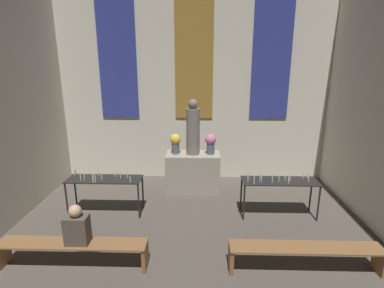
{
  "coord_description": "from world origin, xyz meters",
  "views": [
    {
      "loc": [
        0.19,
        2.08,
        3.18
      ],
      "look_at": [
        0.0,
        8.35,
        1.45
      ],
      "focal_mm": 28.0,
      "sensor_mm": 36.0,
      "label": 1
    }
  ],
  "objects_px": {
    "candle_rack_right": "(279,184)",
    "person_seated": "(77,227)",
    "candle_rack_left": "(104,182)",
    "statue": "(193,129)",
    "altar": "(193,172)",
    "pew_back_left": "(73,248)",
    "flower_vase_left": "(175,142)",
    "pew_back_right": "(305,253)",
    "flower_vase_right": "(211,143)"
  },
  "relations": [
    {
      "from": "candle_rack_right",
      "to": "person_seated",
      "type": "height_order",
      "value": "person_seated"
    },
    {
      "from": "candle_rack_left",
      "to": "statue",
      "type": "bearing_deg",
      "value": 33.47
    },
    {
      "from": "altar",
      "to": "pew_back_left",
      "type": "xyz_separation_m",
      "value": [
        -1.83,
        -3.0,
        -0.16
      ]
    },
    {
      "from": "candle_rack_right",
      "to": "pew_back_left",
      "type": "xyz_separation_m",
      "value": [
        -3.67,
        -1.78,
        -0.38
      ]
    },
    {
      "from": "flower_vase_left",
      "to": "person_seated",
      "type": "xyz_separation_m",
      "value": [
        -1.29,
        -3.0,
        -0.55
      ]
    },
    {
      "from": "candle_rack_right",
      "to": "pew_back_left",
      "type": "distance_m",
      "value": 4.09
    },
    {
      "from": "flower_vase_left",
      "to": "pew_back_right",
      "type": "bearing_deg",
      "value": -53.07
    },
    {
      "from": "person_seated",
      "to": "flower_vase_left",
      "type": "bearing_deg",
      "value": 66.76
    },
    {
      "from": "statue",
      "to": "candle_rack_right",
      "type": "xyz_separation_m",
      "value": [
        1.84,
        -1.22,
        -0.89
      ]
    },
    {
      "from": "statue",
      "to": "pew_back_left",
      "type": "xyz_separation_m",
      "value": [
        -1.83,
        -3.0,
        -1.27
      ]
    },
    {
      "from": "flower_vase_left",
      "to": "pew_back_right",
      "type": "relative_size",
      "value": 0.21
    },
    {
      "from": "altar",
      "to": "candle_rack_left",
      "type": "xyz_separation_m",
      "value": [
        -1.85,
        -1.22,
        0.22
      ]
    },
    {
      "from": "pew_back_right",
      "to": "person_seated",
      "type": "xyz_separation_m",
      "value": [
        -3.55,
        0.0,
        0.38
      ]
    },
    {
      "from": "altar",
      "to": "person_seated",
      "type": "distance_m",
      "value": 3.47
    },
    {
      "from": "person_seated",
      "to": "candle_rack_left",
      "type": "bearing_deg",
      "value": 94.14
    },
    {
      "from": "flower_vase_right",
      "to": "pew_back_right",
      "type": "distance_m",
      "value": 3.44
    },
    {
      "from": "flower_vase_left",
      "to": "pew_back_left",
      "type": "height_order",
      "value": "flower_vase_left"
    },
    {
      "from": "altar",
      "to": "candle_rack_left",
      "type": "bearing_deg",
      "value": -146.53
    },
    {
      "from": "flower_vase_right",
      "to": "pew_back_left",
      "type": "xyz_separation_m",
      "value": [
        -2.26,
        -3.0,
        -0.94
      ]
    },
    {
      "from": "flower_vase_right",
      "to": "candle_rack_right",
      "type": "xyz_separation_m",
      "value": [
        1.41,
        -1.22,
        -0.55
      ]
    },
    {
      "from": "flower_vase_right",
      "to": "person_seated",
      "type": "xyz_separation_m",
      "value": [
        -2.15,
        -3.0,
        -0.55
      ]
    },
    {
      "from": "candle_rack_left",
      "to": "altar",
      "type": "bearing_deg",
      "value": 33.47
    },
    {
      "from": "flower_vase_right",
      "to": "flower_vase_left",
      "type": "bearing_deg",
      "value": 180.0
    },
    {
      "from": "candle_rack_right",
      "to": "person_seated",
      "type": "distance_m",
      "value": 3.98
    },
    {
      "from": "candle_rack_right",
      "to": "pew_back_right",
      "type": "xyz_separation_m",
      "value": [
        -0.02,
        -1.78,
        -0.38
      ]
    },
    {
      "from": "pew_back_left",
      "to": "flower_vase_right",
      "type": "bearing_deg",
      "value": 53.07
    },
    {
      "from": "flower_vase_left",
      "to": "flower_vase_right",
      "type": "height_order",
      "value": "same"
    },
    {
      "from": "candle_rack_left",
      "to": "pew_back_right",
      "type": "relative_size",
      "value": 0.67
    },
    {
      "from": "statue",
      "to": "flower_vase_left",
      "type": "bearing_deg",
      "value": 180.0
    },
    {
      "from": "candle_rack_left",
      "to": "pew_back_left",
      "type": "relative_size",
      "value": 0.67
    },
    {
      "from": "flower_vase_right",
      "to": "person_seated",
      "type": "distance_m",
      "value": 3.74
    },
    {
      "from": "candle_rack_right",
      "to": "person_seated",
      "type": "relative_size",
      "value": 2.41
    },
    {
      "from": "altar",
      "to": "pew_back_left",
      "type": "height_order",
      "value": "altar"
    },
    {
      "from": "statue",
      "to": "flower_vase_right",
      "type": "relative_size",
      "value": 2.7
    },
    {
      "from": "pew_back_right",
      "to": "person_seated",
      "type": "distance_m",
      "value": 3.57
    },
    {
      "from": "candle_rack_right",
      "to": "statue",
      "type": "bearing_deg",
      "value": 146.4
    },
    {
      "from": "flower_vase_left",
      "to": "candle_rack_right",
      "type": "relative_size",
      "value": 0.32
    },
    {
      "from": "flower_vase_left",
      "to": "pew_back_right",
      "type": "xyz_separation_m",
      "value": [
        2.26,
        -3.0,
        -0.94
      ]
    },
    {
      "from": "person_seated",
      "to": "pew_back_left",
      "type": "bearing_deg",
      "value": -180.0
    },
    {
      "from": "candle_rack_left",
      "to": "candle_rack_right",
      "type": "distance_m",
      "value": 3.69
    },
    {
      "from": "altar",
      "to": "statue",
      "type": "relative_size",
      "value": 0.98
    },
    {
      "from": "altar",
      "to": "candle_rack_right",
      "type": "distance_m",
      "value": 2.22
    },
    {
      "from": "flower_vase_left",
      "to": "candle_rack_right",
      "type": "height_order",
      "value": "flower_vase_left"
    },
    {
      "from": "pew_back_left",
      "to": "pew_back_right",
      "type": "height_order",
      "value": "same"
    },
    {
      "from": "altar",
      "to": "statue",
      "type": "bearing_deg",
      "value": 0.0
    },
    {
      "from": "flower_vase_right",
      "to": "candle_rack_right",
      "type": "height_order",
      "value": "flower_vase_right"
    },
    {
      "from": "altar",
      "to": "person_seated",
      "type": "xyz_separation_m",
      "value": [
        -1.72,
        -3.0,
        0.22
      ]
    },
    {
      "from": "pew_back_right",
      "to": "candle_rack_right",
      "type": "bearing_deg",
      "value": 89.51
    },
    {
      "from": "flower_vase_left",
      "to": "pew_back_left",
      "type": "bearing_deg",
      "value": -114.91
    },
    {
      "from": "flower_vase_left",
      "to": "pew_back_left",
      "type": "distance_m",
      "value": 3.44
    }
  ]
}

